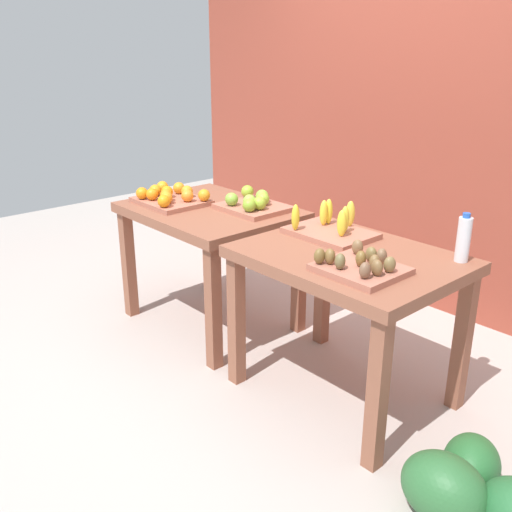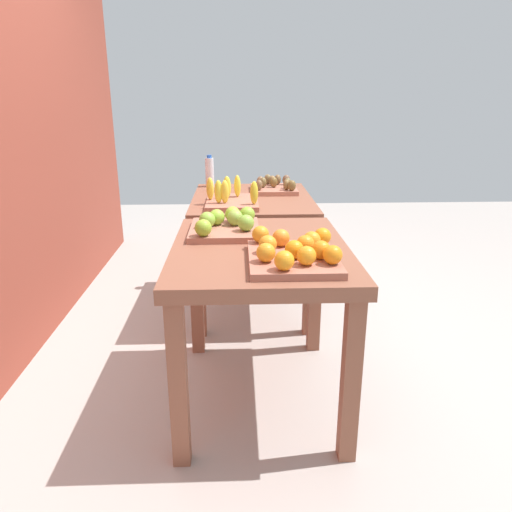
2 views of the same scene
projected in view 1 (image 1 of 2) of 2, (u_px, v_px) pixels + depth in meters
The scene contains 10 objects.
ground_plane at pixel (270, 353), 3.47m from camera, with size 8.00×8.00×0.00m, color #AEA49E.
back_wall at pixel (422, 83), 3.80m from camera, with size 4.40×0.12×3.00m, color brown.
display_table_left at pixel (210, 225), 3.63m from camera, with size 1.04×0.80×0.79m.
display_table_right at pixel (348, 276), 2.85m from camera, with size 1.04×0.80×0.79m.
orange_bin at pixel (170, 197), 3.66m from camera, with size 0.47×0.38×0.11m.
apple_bin at pixel (253, 204), 3.52m from camera, with size 0.42×0.34×0.11m.
banana_crate at pixel (330, 228), 3.05m from camera, with size 0.44×0.34×0.17m.
kiwi_bin at pixel (360, 266), 2.56m from camera, with size 0.36×0.32×0.10m.
water_bottle at pixel (464, 239), 2.67m from camera, with size 0.06×0.06×0.23m.
watermelon_pile at pixel (477, 491), 2.23m from camera, with size 0.62×0.56×0.27m.
Camera 1 is at (2.22, -2.10, 1.75)m, focal length 40.58 mm.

